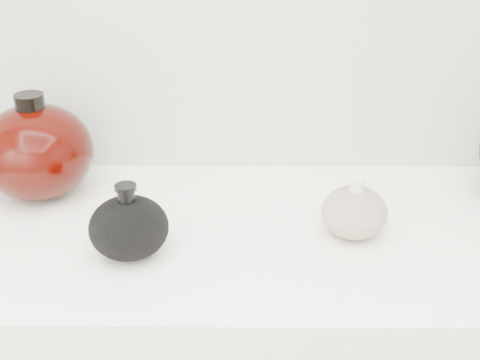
{
  "coord_description": "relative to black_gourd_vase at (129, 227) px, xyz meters",
  "views": [
    {
      "loc": [
        -0.0,
        -0.0,
        1.47
      ],
      "look_at": [
        -0.01,
        0.92,
        1.01
      ],
      "focal_mm": 50.0,
      "sensor_mm": 36.0,
      "label": 1
    }
  ],
  "objects": [
    {
      "name": "black_gourd_vase",
      "position": [
        0.0,
        0.0,
        0.0
      ],
      "size": [
        0.14,
        0.14,
        0.12
      ],
      "color": "black",
      "rests_on": "display_counter"
    },
    {
      "name": "cream_gourd_vase",
      "position": [
        0.35,
        0.06,
        -0.01
      ],
      "size": [
        0.12,
        0.12,
        0.11
      ],
      "color": "beige",
      "rests_on": "display_counter"
    },
    {
      "name": "left_round_pot",
      "position": [
        -0.19,
        0.2,
        0.04
      ],
      "size": [
        0.23,
        0.23,
        0.19
      ],
      "color": "black",
      "rests_on": "display_counter"
    },
    {
      "name": "room",
      "position": [
        0.18,
        -0.6,
        0.35
      ],
      "size": [
        3.04,
        2.42,
        2.64
      ],
      "color": "#5F5F5F",
      "rests_on": "ground"
    }
  ]
}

